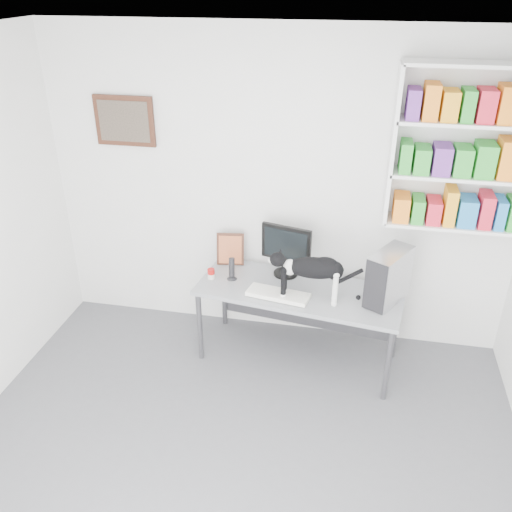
% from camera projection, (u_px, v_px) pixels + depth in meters
% --- Properties ---
extents(room, '(4.01, 4.01, 2.70)m').
position_uv_depth(room, '(215.00, 327.00, 2.86)').
color(room, '#57575C').
rests_on(room, ground).
extents(bookshelf, '(1.03, 0.28, 1.24)m').
position_uv_depth(bookshelf, '(462.00, 149.00, 3.99)').
color(bookshelf, white).
rests_on(bookshelf, room).
extents(wall_art, '(0.52, 0.04, 0.42)m').
position_uv_depth(wall_art, '(125.00, 121.00, 4.53)').
color(wall_art, '#462416').
rests_on(wall_art, room).
extents(desk, '(1.74, 0.87, 0.70)m').
position_uv_depth(desk, '(298.00, 324.00, 4.61)').
color(desk, gray).
rests_on(desk, room).
extents(monitor, '(0.47, 0.31, 0.46)m').
position_uv_depth(monitor, '(286.00, 250.00, 4.56)').
color(monitor, black).
rests_on(monitor, desk).
extents(keyboard, '(0.53, 0.27, 0.04)m').
position_uv_depth(keyboard, '(278.00, 294.00, 4.34)').
color(keyboard, white).
rests_on(keyboard, desk).
extents(pc_tower, '(0.38, 0.47, 0.43)m').
position_uv_depth(pc_tower, '(389.00, 277.00, 4.21)').
color(pc_tower, '#BABABF').
rests_on(pc_tower, desk).
extents(speaker, '(0.10, 0.10, 0.20)m').
position_uv_depth(speaker, '(232.00, 268.00, 4.55)').
color(speaker, black).
rests_on(speaker, desk).
extents(leaning_print, '(0.25, 0.13, 0.30)m').
position_uv_depth(leaning_print, '(230.00, 249.00, 4.77)').
color(leaning_print, '#462416').
rests_on(leaning_print, desk).
extents(soup_can, '(0.08, 0.08, 0.09)m').
position_uv_depth(soup_can, '(211.00, 274.00, 4.58)').
color(soup_can, '#AC100E').
rests_on(soup_can, desk).
extents(cat, '(0.66, 0.20, 0.40)m').
position_uv_depth(cat, '(312.00, 279.00, 4.20)').
color(cat, black).
rests_on(cat, desk).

